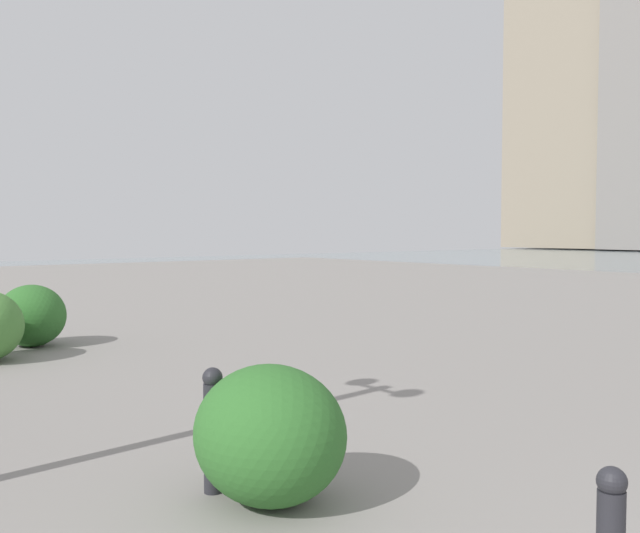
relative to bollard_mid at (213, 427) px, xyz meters
name	(u,v)px	position (x,y,z in m)	size (l,w,h in m)	color
building_highrise	(585,74)	(36.03, -65.21, 17.57)	(12.10, 11.24, 38.06)	gray
bollard_mid	(213,427)	(0.00, 0.00, 0.00)	(0.13, 0.13, 0.81)	#232328
shrub_low	(270,434)	(-0.38, -0.18, 0.01)	(1.01, 0.91, 0.86)	#2D6628
shrub_wide	(32,316)	(6.68, -0.86, 0.03)	(1.07, 0.96, 0.91)	#2D6628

